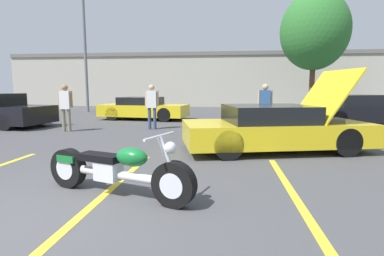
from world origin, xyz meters
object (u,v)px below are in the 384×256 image
object	(u,v)px
spectator_near_motorcycle	(66,104)
tree_background	(315,31)
motorcycle	(116,170)
spectator_by_show_car	(265,103)
spectator_midground	(152,103)
parked_car_right_row	(354,111)
light_pole	(86,42)
parked_car_mid_row	(144,109)
show_car_hood_open	(275,128)

from	to	relation	value
spectator_near_motorcycle	tree_background	bearing A→B (deg)	41.16
motorcycle	spectator_by_show_car	world-z (taller)	spectator_by_show_car
spectator_midground	spectator_near_motorcycle	bearing A→B (deg)	-162.31
motorcycle	spectator_near_motorcycle	bearing A→B (deg)	143.06
tree_background	spectator_midground	world-z (taller)	tree_background
parked_car_right_row	spectator_near_motorcycle	xyz separation A→B (m)	(-10.68, -2.64, 0.37)
light_pole	parked_car_right_row	size ratio (longest dim) A/B	1.67
parked_car_right_row	spectator_by_show_car	xyz separation A→B (m)	(-3.70, -1.59, 0.39)
parked_car_mid_row	motorcycle	bearing A→B (deg)	-69.67
spectator_by_show_car	spectator_midground	world-z (taller)	spectator_by_show_car
spectator_by_show_car	parked_car_mid_row	bearing A→B (deg)	148.99
tree_background	motorcycle	world-z (taller)	tree_background
show_car_hood_open	spectator_by_show_car	xyz separation A→B (m)	(0.18, 3.55, 0.44)
parked_car_mid_row	spectator_by_show_car	world-z (taller)	spectator_by_show_car
light_pole	spectator_midground	size ratio (longest dim) A/B	4.80
motorcycle	parked_car_right_row	size ratio (longest dim) A/B	0.50
parked_car_mid_row	parked_car_right_row	bearing A→B (deg)	-3.32
light_pole	spectator_by_show_car	size ratio (longest dim) A/B	4.73
light_pole	motorcycle	xyz separation A→B (m)	(7.13, -14.25, -3.97)
light_pole	spectator_by_show_car	world-z (taller)	light_pole
parked_car_right_row	show_car_hood_open	bearing A→B (deg)	-147.08
spectator_near_motorcycle	parked_car_mid_row	bearing A→B (deg)	69.47
tree_background	light_pole	bearing A→B (deg)	-175.10
show_car_hood_open	spectator_near_motorcycle	size ratio (longest dim) A/B	2.85
light_pole	parked_car_right_row	distance (m)	15.35
motorcycle	spectator_near_motorcycle	world-z (taller)	spectator_near_motorcycle
motorcycle	spectator_midground	distance (m)	6.99
spectator_near_motorcycle	parked_car_right_row	bearing A→B (deg)	13.87
spectator_near_motorcycle	spectator_by_show_car	size ratio (longest dim) A/B	0.98
light_pole	spectator_by_show_car	distance (m)	12.85
light_pole	parked_car_mid_row	distance (m)	7.26
parked_car_mid_row	spectator_near_motorcycle	size ratio (longest dim) A/B	2.64
motorcycle	spectator_by_show_car	size ratio (longest dim) A/B	1.42
parked_car_mid_row	spectator_midground	bearing A→B (deg)	-62.55
show_car_hood_open	spectator_near_motorcycle	bearing A→B (deg)	146.58
parked_car_right_row	spectator_midground	world-z (taller)	spectator_midground
light_pole	tree_background	size ratio (longest dim) A/B	1.09
spectator_by_show_car	spectator_near_motorcycle	bearing A→B (deg)	-171.46
parked_car_right_row	spectator_midground	bearing A→B (deg)	172.48
tree_background	parked_car_mid_row	distance (m)	11.50
motorcycle	parked_car_right_row	xyz separation A→B (m)	(6.64, 8.59, 0.23)
show_car_hood_open	spectator_by_show_car	size ratio (longest dim) A/B	2.80
parked_car_right_row	motorcycle	bearing A→B (deg)	-147.66
spectator_by_show_car	spectator_midground	xyz separation A→B (m)	(-4.11, -0.13, -0.02)
motorcycle	parked_car_right_row	distance (m)	10.86
spectator_near_motorcycle	spectator_by_show_car	world-z (taller)	spectator_by_show_car
spectator_by_show_car	spectator_midground	size ratio (longest dim) A/B	1.01
motorcycle	parked_car_mid_row	world-z (taller)	parked_car_mid_row
parked_car_right_row	spectator_near_motorcycle	bearing A→B (deg)	173.91
light_pole	motorcycle	size ratio (longest dim) A/B	3.32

